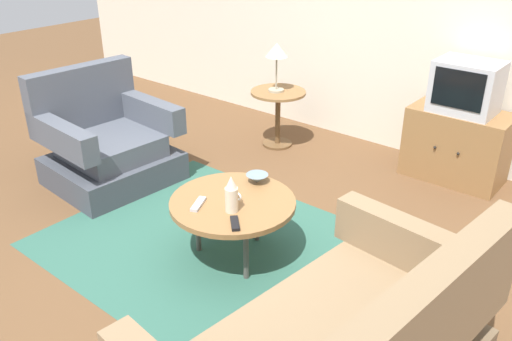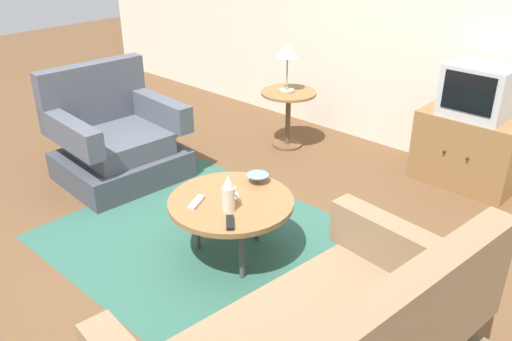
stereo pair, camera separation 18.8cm
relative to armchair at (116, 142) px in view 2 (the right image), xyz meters
name	(u,v)px [view 2 (the right image)]	position (x,y,z in m)	size (l,w,h in m)	color
ground_plane	(200,257)	(1.46, -0.36, -0.32)	(16.00, 16.00, 0.00)	brown
back_wall	(411,6)	(1.46, 2.24, 1.03)	(9.00, 0.12, 2.70)	beige
area_rug	(232,255)	(1.60, -0.19, -0.32)	(2.62, 1.81, 0.00)	#2D5B4C
armchair	(116,142)	(0.00, 0.00, 0.00)	(0.93, 1.02, 0.95)	#3E424B
coffee_table	(231,204)	(1.60, -0.19, 0.08)	(0.82, 0.82, 0.43)	olive
side_table	(288,107)	(0.68, 1.52, 0.09)	(0.53, 0.53, 0.56)	olive
tv_stand	(467,150)	(2.30, 1.92, -0.01)	(0.81, 0.48, 0.62)	olive
television	(478,91)	(2.30, 1.90, 0.51)	(0.50, 0.40, 0.42)	#B7B7BC
table_lamp	(288,54)	(0.66, 1.50, 0.61)	(0.21, 0.21, 0.46)	#9E937A
vase	(228,194)	(1.69, -0.29, 0.23)	(0.08, 0.08, 0.24)	beige
mug	(231,194)	(1.59, -0.18, 0.16)	(0.12, 0.08, 0.08)	white
bowl	(258,178)	(1.56, 0.11, 0.15)	(0.15, 0.15, 0.06)	slate
tv_remote_dark	(230,223)	(1.81, -0.40, 0.13)	(0.14, 0.14, 0.02)	black
tv_remote_silver	(196,202)	(1.48, -0.37, 0.13)	(0.12, 0.18, 0.02)	#B2B2B7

